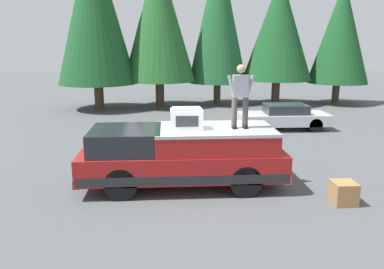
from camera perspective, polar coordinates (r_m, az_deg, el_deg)
ground_plane at (r=10.99m, az=-0.25°, el=-7.38°), size 90.00×90.00×0.00m
pickup_truck at (r=10.62m, az=-1.40°, el=-3.15°), size 2.01×5.54×1.65m
compressor_unit at (r=10.31m, az=-0.82°, el=2.38°), size 0.65×0.84×0.56m
person_on_truck_bed at (r=10.37m, az=7.13°, el=5.84°), size 0.29×0.72×1.69m
parked_car_silver at (r=18.38m, az=13.33°, el=2.56°), size 1.64×4.10×1.16m
wooden_crate at (r=10.35m, az=21.41°, el=-8.01°), size 0.56×0.56×0.56m
conifer_far_left at (r=27.20m, az=21.05°, el=13.84°), size 3.82×3.82×7.79m
conifer_left at (r=25.92m, az=12.63°, el=15.01°), size 4.41×4.41×8.08m
conifer_center_left at (r=25.48m, az=3.88°, el=17.14°), size 3.76×3.76×9.86m
conifer_center_right at (r=24.46m, az=-4.96°, el=16.74°), size 4.46×4.46×9.19m
conifer_right at (r=24.08m, az=-14.20°, el=17.64°), size 4.60×4.60×10.26m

